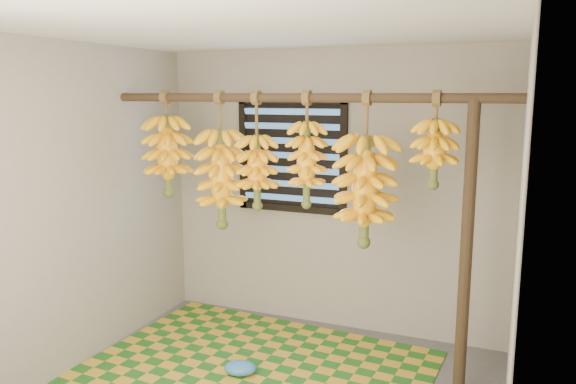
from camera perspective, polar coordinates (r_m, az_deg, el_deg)
The scene contains 15 objects.
ceiling at distance 3.38m, azimuth -3.71°, elevation 16.33°, with size 3.00×3.00×0.01m, color silver.
wall_back at distance 4.83m, azimuth 4.33°, elevation 0.06°, with size 3.00×0.01×2.40m, color gray.
wall_left at distance 4.32m, azimuth -21.75°, elevation -1.81°, with size 0.01×3.00×2.40m, color gray.
wall_right at distance 3.13m, azimuth 22.29°, elevation -6.14°, with size 0.01×3.00×2.40m, color gray.
window at distance 4.88m, azimuth 0.35°, elevation 3.75°, with size 1.00×0.04×1.00m.
hanging_pole at distance 4.00m, azimuth 0.83°, elevation 9.55°, with size 0.06×0.06×3.00m, color #3A2A1A.
support_post at distance 3.87m, azimuth 17.64°, elevation -5.93°, with size 0.08×0.08×2.00m, color #3A2A1A.
woven_mat at distance 4.33m, azimuth -3.86°, elevation -17.95°, with size 2.46×1.97×0.01m, color #1F5E1B.
plastic_bag at distance 4.29m, azimuth -4.87°, elevation -17.39°, with size 0.24×0.17×0.10m, color #3072B4.
banana_bunch_a at distance 4.55m, azimuth -12.13°, elevation 3.61°, with size 0.36×0.36×0.82m.
banana_bunch_b at distance 4.31m, azimuth -6.79°, elevation 1.33°, with size 0.38×0.38×1.04m.
banana_bunch_c at distance 4.17m, azimuth -3.16°, elevation 2.07°, with size 0.30×0.30×0.87m.
banana_bunch_d at distance 4.00m, azimuth 1.91°, elevation 2.84°, with size 0.27×0.27×0.83m.
banana_bunch_e at distance 3.90m, azimuth 7.82°, elevation 0.09°, with size 0.42×0.42×1.07m.
banana_bunch_f at distance 3.77m, azimuth 14.66°, elevation 3.84°, with size 0.29×0.29×0.63m.
Camera 1 is at (1.47, -3.02, 2.03)m, focal length 35.00 mm.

